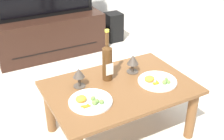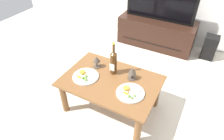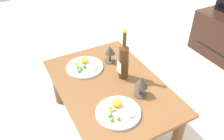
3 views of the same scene
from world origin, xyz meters
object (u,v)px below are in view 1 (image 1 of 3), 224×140
at_px(floor_speaker, 114,27).
at_px(dinner_plate_left, 90,101).
at_px(dining_table, 120,95).
at_px(tv_stand, 50,36).
at_px(goblet_right, 133,61).
at_px(wine_bottle, 107,61).
at_px(goblet_left, 79,74).
at_px(dinner_plate_right, 157,81).

bearing_deg(floor_speaker, dinner_plate_left, -122.46).
relative_size(dining_table, floor_speaker, 2.74).
bearing_deg(floor_speaker, tv_stand, -178.75).
distance_m(tv_stand, goblet_right, 1.53).
xyz_separation_m(dining_table, tv_stand, (-0.01, 1.62, -0.11)).
bearing_deg(wine_bottle, goblet_right, 1.24).
height_order(floor_speaker, dinner_plate_left, dinner_plate_left).
distance_m(wine_bottle, goblet_left, 0.22).
height_order(wine_bottle, goblet_right, wine_bottle).
relative_size(goblet_left, dinner_plate_left, 0.50).
distance_m(dining_table, dinner_plate_left, 0.29).
height_order(floor_speaker, wine_bottle, wine_bottle).
relative_size(goblet_left, dinner_plate_right, 0.50).
xyz_separation_m(dining_table, goblet_right, (0.18, 0.13, 0.17)).
relative_size(dinner_plate_left, dinner_plate_right, 1.01).
xyz_separation_m(floor_speaker, wine_bottle, (-0.88, -1.51, 0.39)).
bearing_deg(wine_bottle, dining_table, -75.05).
relative_size(wine_bottle, dinner_plate_left, 1.35).
distance_m(floor_speaker, dinner_plate_left, 2.06).
bearing_deg(wine_bottle, dinner_plate_right, -35.08).
relative_size(tv_stand, dinner_plate_right, 4.42).
height_order(dining_table, floor_speaker, dining_table).
relative_size(floor_speaker, goblet_left, 2.63).
xyz_separation_m(wine_bottle, dinner_plate_right, (0.29, -0.20, -0.14)).
height_order(tv_stand, goblet_left, goblet_left).
bearing_deg(goblet_left, tv_stand, 80.91).
bearing_deg(goblet_right, wine_bottle, -178.76).
bearing_deg(wine_bottle, goblet_left, 178.76).
bearing_deg(dinner_plate_right, goblet_right, 109.52).
bearing_deg(goblet_left, floor_speaker, 53.92).
xyz_separation_m(wine_bottle, goblet_left, (-0.22, 0.00, -0.05)).
bearing_deg(dinner_plate_left, dinner_plate_right, 0.07).
relative_size(dining_table, goblet_left, 7.22).
bearing_deg(goblet_left, wine_bottle, -1.24).
bearing_deg(tv_stand, floor_speaker, 0.77).
xyz_separation_m(tv_stand, dinner_plate_right, (0.27, -1.70, 0.20)).
relative_size(floor_speaker, wine_bottle, 0.97).
height_order(tv_stand, wine_bottle, wine_bottle).
relative_size(goblet_left, goblet_right, 0.99).
distance_m(dinner_plate_left, dinner_plate_right, 0.52).
bearing_deg(dining_table, goblet_left, 152.85).
relative_size(dining_table, wine_bottle, 2.65).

